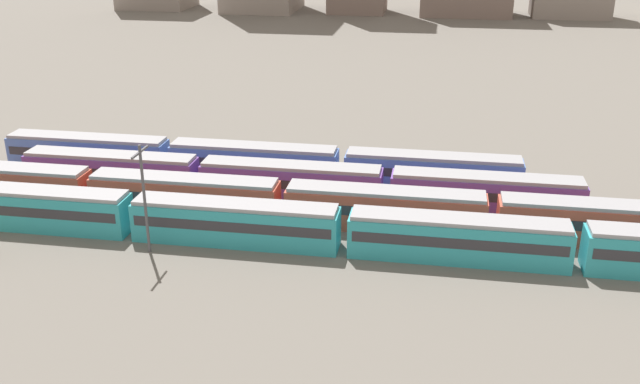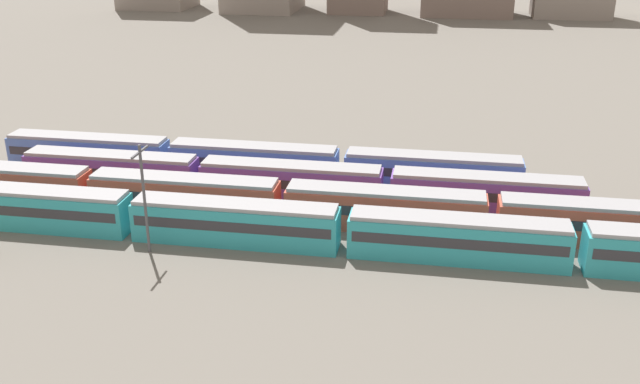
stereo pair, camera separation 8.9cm
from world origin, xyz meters
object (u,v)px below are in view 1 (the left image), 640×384
train_track_0 (458,238)px  catenary_pole_0 (144,194)px  train_track_2 (291,181)px  train_track_3 (254,161)px  train_track_1 (492,216)px

train_track_0 → catenary_pole_0: (-25.64, -3.01, 3.39)m
train_track_2 → catenary_pole_0: bearing=-125.2°
train_track_2 → train_track_3: 7.32m
catenary_pole_0 → train_track_2: bearing=54.8°
train_track_0 → train_track_2: same height
train_track_2 → catenary_pole_0: catenary_pole_0 is taller
train_track_0 → train_track_3: size_ratio=1.68×
train_track_0 → catenary_pole_0: 26.04m
train_track_1 → train_track_0: bearing=-120.1°
train_track_3 → catenary_pole_0: bearing=-103.0°
train_track_0 → catenary_pole_0: catenary_pole_0 is taller
train_track_0 → train_track_3: (-21.33, 15.60, -0.00)m
train_track_1 → catenary_pole_0: size_ratio=11.82×
catenary_pole_0 → train_track_3: bearing=77.0°
train_track_2 → train_track_3: (-5.15, 5.20, 0.00)m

